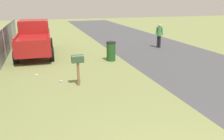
# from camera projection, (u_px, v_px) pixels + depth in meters

# --- Properties ---
(road_asphalt) EXTENTS (60.00, 6.40, 0.01)m
(road_asphalt) POSITION_uv_depth(u_px,v_px,m) (214.00, 73.00, 10.71)
(road_asphalt) COLOR #47474C
(road_asphalt) RESTS_ON ground
(mailbox) EXTENTS (0.22, 0.49, 1.26)m
(mailbox) POSITION_uv_depth(u_px,v_px,m) (78.00, 61.00, 8.91)
(mailbox) COLOR brown
(mailbox) RESTS_ON ground
(pickup_truck) EXTENTS (5.42, 2.27, 2.09)m
(pickup_truck) POSITION_uv_depth(u_px,v_px,m) (35.00, 37.00, 14.11)
(pickup_truck) COLOR maroon
(pickup_truck) RESTS_ON ground
(trash_bin) EXTENTS (0.52, 0.52, 1.08)m
(trash_bin) POSITION_uv_depth(u_px,v_px,m) (111.00, 51.00, 12.78)
(trash_bin) COLOR #1E4C1E
(trash_bin) RESTS_ON ground
(pedestrian) EXTENTS (0.36, 0.46, 1.69)m
(pedestrian) POSITION_uv_depth(u_px,v_px,m) (159.00, 34.00, 16.18)
(pedestrian) COLOR black
(pedestrian) RESTS_ON ground
(fence_section) EXTENTS (18.02, 0.07, 1.76)m
(fence_section) POSITION_uv_depth(u_px,v_px,m) (1.00, 47.00, 11.80)
(fence_section) COLOR #9EA3A8
(fence_section) RESTS_ON ground
(litter_wrapper_by_mailbox) EXTENTS (0.14, 0.15, 0.01)m
(litter_wrapper_by_mailbox) POSITION_uv_depth(u_px,v_px,m) (37.00, 74.00, 10.52)
(litter_wrapper_by_mailbox) COLOR silver
(litter_wrapper_by_mailbox) RESTS_ON ground
(litter_can_midfield_a) EXTENTS (0.12, 0.14, 0.07)m
(litter_can_midfield_a) POSITION_uv_depth(u_px,v_px,m) (61.00, 81.00, 9.56)
(litter_can_midfield_a) COLOR silver
(litter_can_midfield_a) RESTS_ON ground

